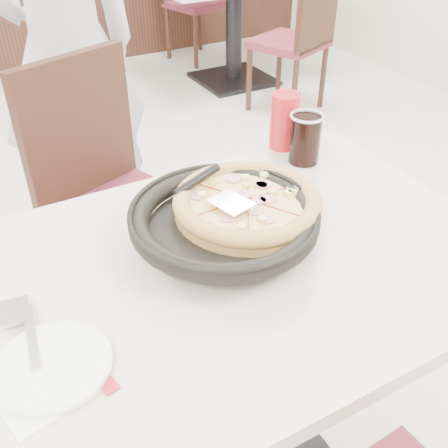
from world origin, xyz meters
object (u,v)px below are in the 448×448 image
pizza_pan (224,227)px  pizza (247,208)px  chair_far (123,207)px  bg_chair_right_far (197,1)px  red_cup (285,121)px  diner_person (66,52)px  cola_glass (305,140)px  main_table (227,376)px  bg_chair_right_near (289,39)px  bg_table_right (234,32)px  side_plate (53,366)px

pizza_pan → pizza: bearing=14.0°
chair_far → bg_chair_right_far: 3.09m
pizza → bg_chair_right_far: size_ratio=0.34×
bg_chair_right_far → red_cup: bearing=53.7°
red_cup → pizza: bearing=-135.3°
bg_chair_right_far → pizza_pan: bearing=50.1°
diner_person → red_cup: bearing=105.0°
pizza → bg_chair_right_far: (1.51, 3.27, -0.34)m
chair_far → cola_glass: size_ratio=7.31×
main_table → pizza_pan: size_ratio=3.62×
bg_chair_right_near → bg_chair_right_far: 1.27m
main_table → cola_glass: cola_glass is taller
bg_table_right → bg_chair_right_near: (0.04, -0.65, 0.10)m
bg_chair_right_near → bg_chair_right_far: same height
chair_far → bg_chair_right_far: size_ratio=1.00×
bg_table_right → cola_glass: bearing=-116.1°
pizza_pan → red_cup: size_ratio=2.07×
cola_glass → bg_table_right: size_ratio=0.11×
chair_far → side_plate: (-0.39, -0.82, 0.28)m
bg_chair_right_near → cola_glass: bearing=-146.3°
red_cup → bg_chair_right_near: bg_chair_right_near is taller
pizza → bg_chair_right_far: bearing=65.2°
side_plate → bg_table_right: (1.99, 2.84, -0.38)m
pizza_pan → side_plate: (-0.42, -0.17, -0.03)m
bg_table_right → side_plate: bearing=-125.1°
chair_far → red_cup: (0.40, -0.33, 0.35)m
bg_chair_right_near → bg_chair_right_far: bearing=69.4°
main_table → red_cup: red_cup is taller
main_table → bg_chair_right_near: size_ratio=1.26×
main_table → red_cup: (0.40, 0.38, 0.45)m
side_plate → cola_glass: bearing=26.1°
bg_chair_right_near → main_table: bearing=-150.1°
main_table → bg_chair_right_far: bg_chair_right_far is taller
chair_far → bg_table_right: (1.60, 2.01, -0.10)m
red_cup → bg_table_right: red_cup is taller
bg_chair_right_far → diner_person: bearing=38.5°
main_table → pizza_pan: (0.03, 0.06, 0.42)m
side_plate → bg_chair_right_far: size_ratio=0.20×
chair_far → bg_table_right: bearing=-149.0°
side_plate → bg_table_right: bearing=54.9°
pizza → diner_person: size_ratio=0.19×
pizza_pan → cola_glass: size_ratio=2.55×
bg_table_right → bg_chair_right_near: bg_chair_right_near is taller
cola_glass → bg_chair_right_far: size_ratio=0.14×
red_cup → bg_table_right: (1.20, 2.34, -0.45)m
chair_far → diner_person: size_ratio=0.56×
red_cup → main_table: bearing=-136.6°
side_plate → bg_chair_right_near: bearing=47.2°
chair_far → cola_glass: (0.40, -0.43, 0.34)m
red_cup → side_plate: bearing=-148.3°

